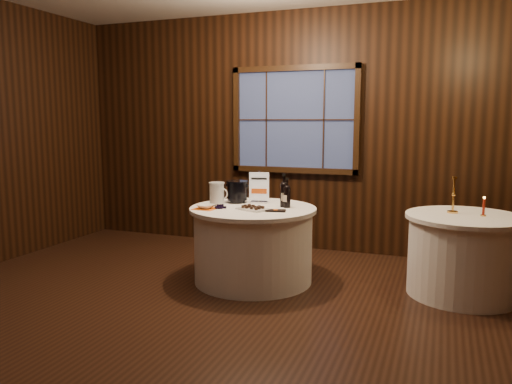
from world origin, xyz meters
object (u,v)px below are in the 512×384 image
at_px(port_bottle_right, 287,195).
at_px(red_candle, 484,208).
at_px(port_bottle_left, 284,193).
at_px(ice_bucket, 237,191).
at_px(brass_candlestick, 453,200).
at_px(side_table, 463,255).
at_px(glass_pitcher, 217,193).
at_px(main_table, 253,244).
at_px(cracker_bowl, 206,206).
at_px(sign_stand, 259,192).
at_px(chocolate_plate, 253,208).
at_px(chocolate_box, 276,211).
at_px(grape_bunch, 220,207).

relative_size(port_bottle_right, red_candle, 1.64).
relative_size(port_bottle_left, ice_bucket, 1.44).
bearing_deg(brass_candlestick, side_table, -36.38).
distance_m(port_bottle_right, glass_pitcher, 0.74).
distance_m(main_table, cracker_bowl, 0.63).
bearing_deg(glass_pitcher, port_bottle_right, 16.32).
height_order(sign_stand, brass_candlestick, brass_candlestick).
bearing_deg(port_bottle_left, port_bottle_right, -54.07).
xyz_separation_m(sign_stand, chocolate_plate, (0.09, -0.41, -0.10)).
bearing_deg(port_bottle_right, main_table, -141.31).
height_order(ice_bucket, brass_candlestick, brass_candlestick).
relative_size(ice_bucket, chocolate_box, 1.22).
height_order(main_table, cracker_bowl, cracker_bowl).
xyz_separation_m(chocolate_box, grape_bunch, (-0.56, -0.07, 0.01)).
height_order(side_table, chocolate_plate, chocolate_plate).
distance_m(side_table, port_bottle_right, 1.76).
xyz_separation_m(port_bottle_left, chocolate_plate, (-0.23, -0.28, -0.13)).
relative_size(sign_stand, red_candle, 1.85).
relative_size(cracker_bowl, red_candle, 0.88).
relative_size(side_table, chocolate_plate, 3.05).
bearing_deg(port_bottle_right, port_bottle_left, 165.45).
height_order(port_bottle_right, grape_bunch, port_bottle_right).
relative_size(sign_stand, cracker_bowl, 2.11).
xyz_separation_m(chocolate_plate, red_candle, (2.09, 0.45, 0.06)).
distance_m(sign_stand, ice_bucket, 0.23).
height_order(main_table, chocolate_box, chocolate_box).
height_order(sign_stand, glass_pitcher, sign_stand).
bearing_deg(glass_pitcher, cracker_bowl, -80.88).
height_order(chocolate_plate, red_candle, red_candle).
height_order(sign_stand, chocolate_box, sign_stand).
relative_size(port_bottle_left, cracker_bowl, 2.09).
xyz_separation_m(side_table, ice_bucket, (-2.26, -0.09, 0.51)).
relative_size(grape_bunch, red_candle, 1.01).
bearing_deg(ice_bucket, sign_stand, 14.65).
relative_size(brass_candlestick, red_candle, 1.90).
bearing_deg(glass_pitcher, main_table, 6.79).
bearing_deg(main_table, port_bottle_left, 25.47).
height_order(chocolate_box, cracker_bowl, cracker_bowl).
xyz_separation_m(grape_bunch, brass_candlestick, (2.16, 0.60, 0.10)).
bearing_deg(glass_pitcher, red_candle, 15.82).
bearing_deg(port_bottle_right, ice_bucket, -169.80).
xyz_separation_m(side_table, chocolate_box, (-1.71, -0.44, 0.39)).
relative_size(glass_pitcher, brass_candlestick, 0.67).
height_order(side_table, ice_bucket, ice_bucket).
bearing_deg(side_table, chocolate_plate, -167.18).
height_order(glass_pitcher, cracker_bowl, glass_pitcher).
bearing_deg(grape_bunch, port_bottle_right, 28.27).
relative_size(chocolate_box, cracker_bowl, 1.19).
height_order(chocolate_plate, chocolate_box, chocolate_plate).
height_order(main_table, sign_stand, sign_stand).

